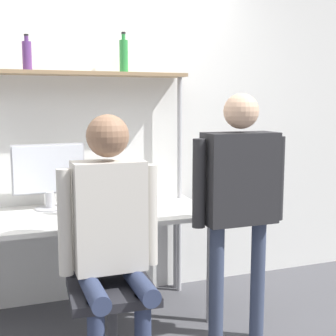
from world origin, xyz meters
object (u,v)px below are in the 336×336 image
bottle_purple (27,55)px  cell_phone (143,214)px  person_standing (239,188)px  person_seated (111,224)px  office_chair (111,318)px  laptop (97,205)px  bottle_green (124,55)px  monitor (49,174)px

bottle_purple → cell_phone: bearing=-32.3°
cell_phone → person_standing: size_ratio=0.10×
person_seated → office_chair: bearing=86.5°
laptop → bottle_green: bearing=50.7°
monitor → bottle_green: bottle_green is taller
monitor → cell_phone: bearing=-33.8°
office_chair → person_standing: size_ratio=0.61×
cell_phone → laptop: bearing=166.2°
person_seated → bottle_green: size_ratio=5.06×
person_standing → bottle_purple: size_ratio=6.52×
laptop → bottle_purple: size_ratio=1.39×
person_seated → bottle_purple: bottle_purple is taller
bottle_green → office_chair: bearing=-110.4°
laptop → person_seated: size_ratio=0.23×
laptop → monitor: bearing=131.6°
laptop → bottle_green: (0.29, 0.35, 1.00)m
laptop → bottle_purple: bottle_purple is taller
office_chair → bottle_purple: size_ratio=4.00×
bottle_purple → monitor: bearing=-23.4°
cell_phone → bottle_purple: (-0.67, 0.42, 1.04)m
monitor → laptop: (0.27, -0.30, -0.18)m
laptop → bottle_green: 1.09m
person_seated → monitor: bearing=104.1°
bottle_purple → bottle_green: 0.66m
bottle_purple → bottle_green: bearing=0.0°
monitor → bottle_purple: size_ratio=2.08×
laptop → office_chair: size_ratio=0.35×
laptop → office_chair: laptop is taller
laptop → person_standing: bearing=-34.9°
office_chair → person_seated: bearing=-93.5°
laptop → cell_phone: size_ratio=2.20×
monitor → person_standing: 1.32m
monitor → person_standing: (1.03, -0.83, -0.02)m
laptop → person_standing: 0.94m
monitor → laptop: size_ratio=1.50×
office_chair → laptop: bearing=85.4°
office_chair → bottle_green: (0.33, 0.89, 1.53)m
person_seated → person_standing: size_ratio=0.93×
person_seated → bottle_green: bottle_green is taller
cell_phone → bottle_purple: 1.31m
monitor → laptop: monitor is taller
laptop → bottle_purple: 1.10m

